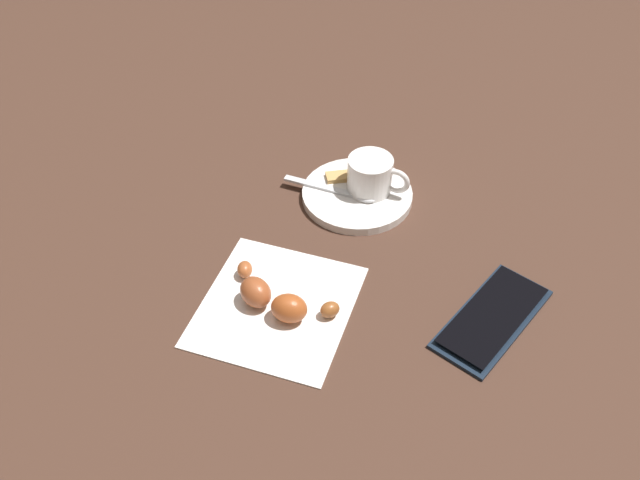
{
  "coord_description": "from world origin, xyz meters",
  "views": [
    {
      "loc": [
        0.59,
        0.12,
        0.59
      ],
      "look_at": [
        0.01,
        -0.02,
        0.01
      ],
      "focal_mm": 39.43,
      "sensor_mm": 36.0,
      "label": 1
    }
  ],
  "objects": [
    {
      "name": "ground_plane",
      "position": [
        0.0,
        0.0,
        0.0
      ],
      "size": [
        1.8,
        1.8,
        0.0
      ],
      "primitive_type": "plane",
      "color": "#452C21"
    },
    {
      "name": "saucer",
      "position": [
        -0.09,
        0.01,
        0.01
      ],
      "size": [
        0.14,
        0.14,
        0.01
      ],
      "primitive_type": "cylinder",
      "color": "white",
      "rests_on": "ground"
    },
    {
      "name": "espresso_cup",
      "position": [
        -0.1,
        0.02,
        0.03
      ],
      "size": [
        0.06,
        0.08,
        0.05
      ],
      "color": "white",
      "rests_on": "saucer"
    },
    {
      "name": "teaspoon",
      "position": [
        -0.08,
        -0.01,
        0.01
      ],
      "size": [
        0.03,
        0.13,
        0.01
      ],
      "color": "silver",
      "rests_on": "saucer"
    },
    {
      "name": "sugar_packet",
      "position": [
        -0.12,
        -0.01,
        0.01
      ],
      "size": [
        0.04,
        0.06,
        0.01
      ],
      "primitive_type": "cube",
      "rotation": [
        0.0,
        0.0,
        5.12
      ],
      "color": "tan",
      "rests_on": "saucer"
    },
    {
      "name": "napkin",
      "position": [
        0.11,
        -0.04,
        0.0
      ],
      "size": [
        0.19,
        0.17,
        0.0
      ],
      "primitive_type": "cube",
      "rotation": [
        0.0,
        0.0,
        -0.08
      ],
      "color": "white",
      "rests_on": "ground"
    },
    {
      "name": "croissant",
      "position": [
        0.11,
        -0.04,
        0.02
      ],
      "size": [
        0.08,
        0.13,
        0.03
      ],
      "color": "#A7562C",
      "rests_on": "napkin"
    },
    {
      "name": "cell_phone",
      "position": [
        0.07,
        0.19,
        0.0
      ],
      "size": [
        0.17,
        0.13,
        0.01
      ],
      "color": "#142030",
      "rests_on": "ground"
    }
  ]
}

